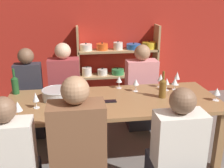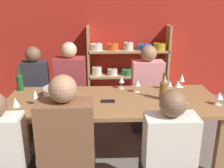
{
  "view_description": "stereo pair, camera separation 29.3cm",
  "coord_description": "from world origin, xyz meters",
  "px_view_note": "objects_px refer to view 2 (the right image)",
  "views": [
    {
      "loc": [
        -0.46,
        -0.79,
        1.84
      ],
      "look_at": [
        -0.05,
        1.95,
        0.88
      ],
      "focal_mm": 42.0,
      "sensor_mm": 36.0,
      "label": 1
    },
    {
      "loc": [
        -0.17,
        -0.82,
        1.84
      ],
      "look_at": [
        -0.05,
        1.95,
        0.88
      ],
      "focal_mm": 42.0,
      "sensor_mm": 36.0,
      "label": 2
    }
  ],
  "objects_px": {
    "wine_glass_empty_a": "(184,100)",
    "wine_glass_white_d": "(178,84)",
    "wine_glass_red_b": "(219,96)",
    "wine_glass_empty_c": "(121,80)",
    "person_far_b": "(147,97)",
    "person_far_c": "(37,99)",
    "wine_bottle_dark": "(20,81)",
    "person_far_a": "(71,96)",
    "shelf_unit": "(129,71)",
    "cell_phone": "(108,101)",
    "wine_glass_white_c": "(164,80)",
    "wine_bottle_amber": "(72,98)",
    "wine_glass_empty_b": "(35,94)",
    "mixing_bowl": "(58,92)",
    "wine_glass_white_a": "(182,78)",
    "wine_glass_red_c": "(170,84)",
    "wine_bottle_green": "(163,89)",
    "wine_glass_red_d": "(138,83)",
    "wine_glass_red_a": "(15,103)",
    "person_near_a": "(68,166)",
    "dining_table": "(112,107)",
    "wine_glass_white_b": "(1,100)"
  },
  "relations": [
    {
      "from": "wine_glass_empty_c",
      "to": "wine_glass_red_c",
      "type": "bearing_deg",
      "value": -16.21
    },
    {
      "from": "wine_glass_empty_c",
      "to": "person_far_b",
      "type": "bearing_deg",
      "value": 48.15
    },
    {
      "from": "shelf_unit",
      "to": "wine_bottle_dark",
      "type": "height_order",
      "value": "shelf_unit"
    },
    {
      "from": "person_far_a",
      "to": "person_far_c",
      "type": "bearing_deg",
      "value": 10.74
    },
    {
      "from": "wine_glass_red_a",
      "to": "person_far_a",
      "type": "distance_m",
      "value": 1.3
    },
    {
      "from": "wine_glass_red_b",
      "to": "person_far_c",
      "type": "height_order",
      "value": "person_far_c"
    },
    {
      "from": "wine_glass_red_b",
      "to": "wine_glass_white_d",
      "type": "bearing_deg",
      "value": 129.93
    },
    {
      "from": "wine_bottle_green",
      "to": "wine_glass_empty_b",
      "type": "distance_m",
      "value": 1.37
    },
    {
      "from": "mixing_bowl",
      "to": "wine_glass_empty_c",
      "type": "height_order",
      "value": "wine_glass_empty_c"
    },
    {
      "from": "wine_glass_red_d",
      "to": "wine_bottle_amber",
      "type": "bearing_deg",
      "value": -145.09
    },
    {
      "from": "wine_glass_red_c",
      "to": "wine_glass_white_b",
      "type": "relative_size",
      "value": 0.83
    },
    {
      "from": "mixing_bowl",
      "to": "person_far_c",
      "type": "height_order",
      "value": "person_far_c"
    },
    {
      "from": "wine_glass_red_c",
      "to": "wine_glass_white_d",
      "type": "height_order",
      "value": "wine_glass_red_c"
    },
    {
      "from": "wine_glass_white_a",
      "to": "wine_bottle_dark",
      "type": "bearing_deg",
      "value": -179.19
    },
    {
      "from": "wine_glass_empty_a",
      "to": "wine_glass_white_d",
      "type": "relative_size",
      "value": 1.14
    },
    {
      "from": "wine_glass_red_d",
      "to": "wine_glass_white_d",
      "type": "height_order",
      "value": "wine_glass_red_d"
    },
    {
      "from": "wine_glass_red_a",
      "to": "wine_glass_white_a",
      "type": "height_order",
      "value": "wine_glass_red_a"
    },
    {
      "from": "wine_bottle_amber",
      "to": "wine_glass_red_a",
      "type": "xyz_separation_m",
      "value": [
        -0.53,
        -0.06,
        -0.02
      ]
    },
    {
      "from": "mixing_bowl",
      "to": "wine_bottle_amber",
      "type": "relative_size",
      "value": 0.96
    },
    {
      "from": "wine_bottle_green",
      "to": "wine_glass_red_d",
      "type": "distance_m",
      "value": 0.34
    },
    {
      "from": "shelf_unit",
      "to": "wine_glass_red_b",
      "type": "xyz_separation_m",
      "value": [
        0.75,
        -1.96,
        0.28
      ]
    },
    {
      "from": "wine_glass_red_a",
      "to": "wine_glass_red_b",
      "type": "relative_size",
      "value": 1.23
    },
    {
      "from": "wine_glass_empty_a",
      "to": "wine_glass_red_d",
      "type": "relative_size",
      "value": 1.05
    },
    {
      "from": "wine_bottle_amber",
      "to": "wine_glass_white_a",
      "type": "distance_m",
      "value": 1.45
    },
    {
      "from": "wine_glass_red_b",
      "to": "cell_phone",
      "type": "height_order",
      "value": "wine_glass_red_b"
    },
    {
      "from": "shelf_unit",
      "to": "person_near_a",
      "type": "distance_m",
      "value": 2.68
    },
    {
      "from": "wine_bottle_green",
      "to": "wine_glass_red_c",
      "type": "distance_m",
      "value": 0.25
    },
    {
      "from": "wine_glass_red_d",
      "to": "wine_glass_empty_c",
      "type": "relative_size",
      "value": 1.01
    },
    {
      "from": "dining_table",
      "to": "wine_glass_red_b",
      "type": "xyz_separation_m",
      "value": [
        1.11,
        -0.18,
        0.18
      ]
    },
    {
      "from": "wine_glass_empty_b",
      "to": "person_far_c",
      "type": "height_order",
      "value": "person_far_c"
    },
    {
      "from": "wine_glass_white_a",
      "to": "wine_glass_white_c",
      "type": "distance_m",
      "value": 0.24
    },
    {
      "from": "wine_glass_red_a",
      "to": "person_near_a",
      "type": "relative_size",
      "value": 0.14
    },
    {
      "from": "wine_bottle_dark",
      "to": "wine_bottle_amber",
      "type": "bearing_deg",
      "value": -42.47
    },
    {
      "from": "dining_table",
      "to": "wine_glass_empty_b",
      "type": "relative_size",
      "value": 14.07
    },
    {
      "from": "person_far_a",
      "to": "wine_glass_empty_c",
      "type": "bearing_deg",
      "value": 145.4
    },
    {
      "from": "wine_bottle_amber",
      "to": "person_far_b",
      "type": "bearing_deg",
      "value": 49.29
    },
    {
      "from": "person_far_c",
      "to": "wine_glass_empty_b",
      "type": "bearing_deg",
      "value": 103.6
    },
    {
      "from": "wine_bottle_dark",
      "to": "person_far_a",
      "type": "relative_size",
      "value": 0.24
    },
    {
      "from": "wine_glass_red_c",
      "to": "wine_bottle_amber",
      "type": "bearing_deg",
      "value": -156.19
    },
    {
      "from": "wine_glass_white_c",
      "to": "wine_glass_white_d",
      "type": "bearing_deg",
      "value": -40.11
    },
    {
      "from": "wine_glass_red_c",
      "to": "wine_glass_white_c",
      "type": "bearing_deg",
      "value": 107.11
    },
    {
      "from": "shelf_unit",
      "to": "cell_phone",
      "type": "xyz_separation_m",
      "value": [
        -0.42,
        -1.82,
        0.19
      ]
    },
    {
      "from": "wine_bottle_amber",
      "to": "wine_glass_empty_b",
      "type": "relative_size",
      "value": 2.06
    },
    {
      "from": "wine_glass_red_a",
      "to": "person_near_a",
      "type": "bearing_deg",
      "value": -40.89
    },
    {
      "from": "wine_bottle_amber",
      "to": "cell_phone",
      "type": "distance_m",
      "value": 0.45
    },
    {
      "from": "wine_glass_empty_b",
      "to": "person_far_c",
      "type": "xyz_separation_m",
      "value": [
        -0.21,
        0.85,
        -0.4
      ]
    },
    {
      "from": "wine_glass_red_b",
      "to": "wine_bottle_green",
      "type": "bearing_deg",
      "value": 162.81
    },
    {
      "from": "wine_bottle_green",
      "to": "wine_bottle_amber",
      "type": "bearing_deg",
      "value": -164.52
    },
    {
      "from": "wine_bottle_green",
      "to": "person_far_a",
      "type": "height_order",
      "value": "person_far_a"
    },
    {
      "from": "wine_glass_red_a",
      "to": "wine_glass_red_c",
      "type": "xyz_separation_m",
      "value": [
        1.62,
        0.54,
        -0.02
      ]
    }
  ]
}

